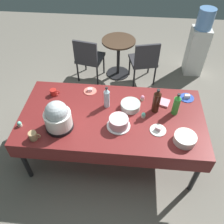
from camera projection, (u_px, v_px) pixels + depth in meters
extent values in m
plane|color=slate|center=(112.00, 151.00, 3.33)|extent=(9.00, 9.00, 0.00)
cube|color=maroon|center=(112.00, 116.00, 2.81)|extent=(2.20, 1.10, 0.04)
cylinder|color=black|center=(24.00, 160.00, 2.82)|extent=(0.06, 0.06, 0.71)
cylinder|color=black|center=(197.00, 174.00, 2.69)|extent=(0.06, 0.06, 0.71)
cylinder|color=black|center=(46.00, 106.00, 3.47)|extent=(0.06, 0.06, 0.71)
cylinder|color=black|center=(186.00, 115.00, 3.34)|extent=(0.06, 0.06, 0.71)
cube|color=maroon|center=(107.00, 160.00, 2.51)|extent=(2.20, 0.01, 0.18)
cube|color=maroon|center=(116.00, 93.00, 3.27)|extent=(2.20, 0.01, 0.18)
cylinder|color=silver|center=(119.00, 126.00, 2.67)|extent=(0.27, 0.27, 0.01)
cylinder|color=beige|center=(119.00, 122.00, 2.62)|extent=(0.22, 0.22, 0.11)
cylinder|color=silver|center=(119.00, 119.00, 2.58)|extent=(0.22, 0.22, 0.01)
cylinder|color=black|center=(60.00, 126.00, 2.65)|extent=(0.31, 0.31, 0.04)
cylinder|color=white|center=(58.00, 119.00, 2.57)|extent=(0.30, 0.30, 0.18)
sphere|color=#B2BCC1|center=(56.00, 112.00, 2.49)|extent=(0.26, 0.26, 0.26)
cylinder|color=#B2C6BC|center=(130.00, 106.00, 2.85)|extent=(0.24, 0.24, 0.08)
cylinder|color=silver|center=(185.00, 139.00, 2.49)|extent=(0.24, 0.24, 0.09)
cylinder|color=#2D4CB2|center=(187.00, 98.00, 3.00)|extent=(0.18, 0.18, 0.01)
cube|color=white|center=(187.00, 96.00, 2.98)|extent=(0.07, 0.05, 0.05)
cylinder|color=white|center=(158.00, 130.00, 2.62)|extent=(0.18, 0.18, 0.01)
cube|color=beige|center=(158.00, 129.00, 2.60)|extent=(0.08, 0.07, 0.05)
cylinder|color=#E07266|center=(90.00, 91.00, 3.09)|extent=(0.17, 0.17, 0.01)
cube|color=beige|center=(90.00, 90.00, 3.08)|extent=(0.06, 0.05, 0.04)
cylinder|color=beige|center=(143.00, 116.00, 2.76)|extent=(0.05, 0.05, 0.03)
sphere|color=#6BC6B2|center=(143.00, 114.00, 2.74)|extent=(0.05, 0.05, 0.05)
cylinder|color=beige|center=(20.00, 125.00, 2.66)|extent=(0.05, 0.05, 0.03)
sphere|color=#6BC6B2|center=(19.00, 123.00, 2.64)|extent=(0.05, 0.05, 0.05)
cylinder|color=beige|center=(142.00, 99.00, 2.97)|extent=(0.05, 0.05, 0.03)
sphere|color=pink|center=(143.00, 97.00, 2.95)|extent=(0.05, 0.05, 0.05)
cylinder|color=silver|center=(107.00, 99.00, 2.82)|extent=(0.07, 0.07, 0.22)
cone|color=silver|center=(107.00, 90.00, 2.73)|extent=(0.06, 0.06, 0.05)
cylinder|color=black|center=(107.00, 88.00, 2.70)|extent=(0.03, 0.03, 0.02)
cylinder|color=green|center=(176.00, 106.00, 2.74)|extent=(0.08, 0.08, 0.23)
cone|color=green|center=(178.00, 97.00, 2.64)|extent=(0.07, 0.07, 0.05)
cylinder|color=black|center=(179.00, 95.00, 2.61)|extent=(0.04, 0.04, 0.02)
cylinder|color=#33190F|center=(156.00, 103.00, 2.75)|extent=(0.09, 0.09, 0.26)
cone|color=#33190F|center=(158.00, 93.00, 2.64)|extent=(0.08, 0.08, 0.05)
cylinder|color=black|center=(159.00, 90.00, 2.62)|extent=(0.04, 0.04, 0.02)
cylinder|color=tan|center=(33.00, 136.00, 2.51)|extent=(0.09, 0.09, 0.10)
torus|color=tan|center=(38.00, 136.00, 2.50)|extent=(0.06, 0.01, 0.06)
cylinder|color=#B2231E|center=(53.00, 92.00, 3.02)|extent=(0.09, 0.09, 0.08)
torus|color=#B2231E|center=(58.00, 92.00, 3.01)|extent=(0.05, 0.01, 0.05)
cube|color=pink|center=(163.00, 102.00, 2.93)|extent=(0.18, 0.18, 0.02)
cube|color=#333338|center=(90.00, 58.00, 4.24)|extent=(0.52, 0.52, 0.05)
cube|color=#333338|center=(85.00, 53.00, 3.94)|extent=(0.42, 0.12, 0.40)
cylinder|color=black|center=(104.00, 64.00, 4.49)|extent=(0.04, 0.04, 0.40)
cylinder|color=black|center=(85.00, 61.00, 4.56)|extent=(0.04, 0.04, 0.40)
cylinder|color=black|center=(97.00, 76.00, 4.24)|extent=(0.04, 0.04, 0.40)
cylinder|color=black|center=(78.00, 72.00, 4.31)|extent=(0.04, 0.04, 0.40)
cube|color=#333338|center=(143.00, 61.00, 4.18)|extent=(0.54, 0.54, 0.05)
cube|color=#333338|center=(147.00, 56.00, 3.88)|extent=(0.41, 0.14, 0.40)
cylinder|color=black|center=(149.00, 64.00, 4.49)|extent=(0.04, 0.04, 0.40)
cylinder|color=black|center=(130.00, 66.00, 4.45)|extent=(0.04, 0.04, 0.40)
cylinder|color=black|center=(154.00, 76.00, 4.23)|extent=(0.04, 0.04, 0.40)
cylinder|color=black|center=(134.00, 78.00, 4.19)|extent=(0.04, 0.04, 0.40)
cylinder|color=#473323|center=(119.00, 41.00, 4.11)|extent=(0.60, 0.60, 0.03)
cylinder|color=black|center=(118.00, 58.00, 4.36)|extent=(0.06, 0.06, 0.67)
cylinder|color=black|center=(118.00, 73.00, 4.61)|extent=(0.44, 0.44, 0.02)
cube|color=silver|center=(196.00, 51.00, 4.34)|extent=(0.32, 0.32, 0.90)
cylinder|color=#6699D8|center=(206.00, 19.00, 3.90)|extent=(0.28, 0.28, 0.34)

